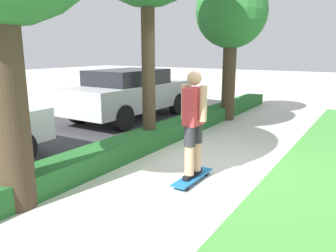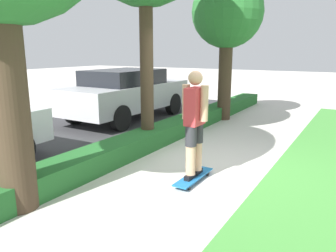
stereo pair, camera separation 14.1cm
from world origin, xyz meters
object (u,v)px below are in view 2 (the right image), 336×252
Objects in this scene: skater_person at (195,122)px; tree_far at (227,15)px; skateboard at (194,177)px; parked_car_middle at (127,93)px.

tree_far reaches higher than skater_person.
tree_far is (4.81, 1.40, 2.93)m from skateboard.
skateboard is 0.89m from skater_person.
parked_car_middle is at bearing 119.96° from tree_far.
skateboard is 5.80m from tree_far.
tree_far reaches higher than skateboard.
parked_car_middle reaches higher than skateboard.
skateboard is 0.24× the size of tree_far.
tree_far is at bearing 16.26° from skater_person.
skater_person is 5.41m from tree_far.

